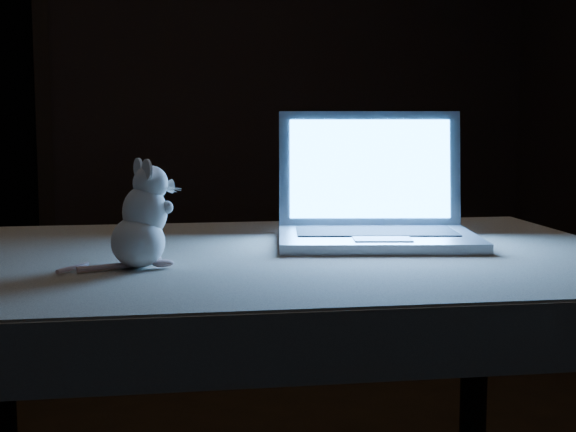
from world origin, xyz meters
name	(u,v)px	position (x,y,z in m)	size (l,w,h in m)	color
back_wall	(159,73)	(0.00, 2.50, 1.30)	(4.50, 0.04, 2.60)	black
table	(266,432)	(-0.25, -0.38, 0.39)	(1.44, 0.93, 0.77)	black
tablecloth	(236,283)	(-0.32, -0.40, 0.72)	(1.56, 1.04, 0.11)	#BDB099
laptop	(378,177)	(0.02, -0.34, 0.93)	(0.44, 0.39, 0.30)	#B2B2B7
plush_mouse	(137,214)	(-0.53, -0.47, 0.88)	(0.15, 0.15, 0.21)	white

